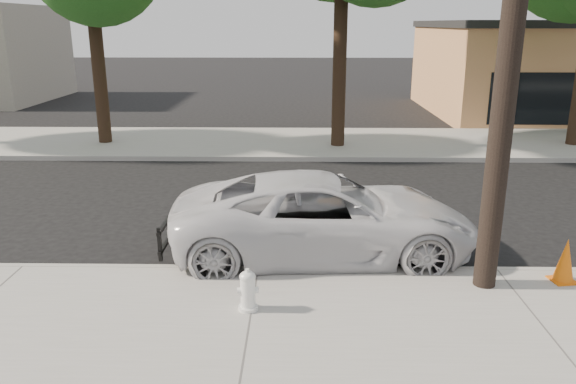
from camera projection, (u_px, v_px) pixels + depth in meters
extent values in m
plane|color=black|center=(265.00, 231.00, 11.52)|extent=(120.00, 120.00, 0.00)
cube|color=gray|center=(247.00, 341.00, 7.39)|extent=(90.00, 4.40, 0.15)
cube|color=gray|center=(279.00, 143.00, 19.64)|extent=(90.00, 5.00, 0.15)
cube|color=#9E9B93|center=(258.00, 271.00, 9.49)|extent=(90.00, 0.12, 0.16)
cylinder|color=black|center=(100.00, 79.00, 18.81)|extent=(0.44, 0.44, 4.25)
cylinder|color=black|center=(339.00, 73.00, 18.22)|extent=(0.44, 0.44, 4.75)
imported|color=silver|center=(325.00, 217.00, 10.10)|extent=(5.57, 2.82, 1.51)
cylinder|color=white|center=(248.00, 307.00, 8.06)|extent=(0.29, 0.29, 0.05)
cylinder|color=white|center=(248.00, 294.00, 7.99)|extent=(0.22, 0.22, 0.49)
ellipsoid|color=white|center=(247.00, 277.00, 7.92)|extent=(0.23, 0.23, 0.16)
cylinder|color=white|center=(248.00, 291.00, 7.98)|extent=(0.32, 0.14, 0.10)
cylinder|color=white|center=(248.00, 291.00, 7.98)|extent=(0.15, 0.18, 0.13)
cube|color=orange|center=(562.00, 280.00, 8.95)|extent=(0.42, 0.42, 0.02)
cone|color=orange|center=(565.00, 260.00, 8.85)|extent=(0.37, 0.37, 0.72)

